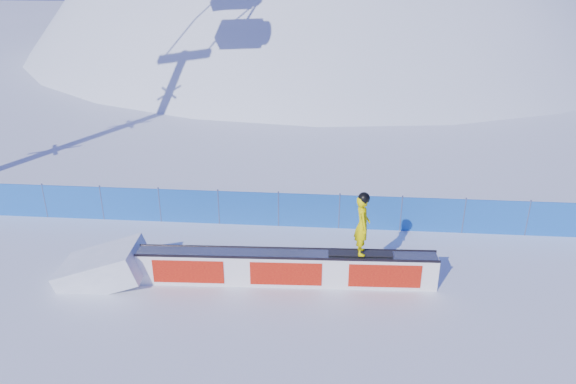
{
  "coord_description": "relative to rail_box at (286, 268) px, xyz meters",
  "views": [
    {
      "loc": [
        0.68,
        -12.07,
        8.67
      ],
      "look_at": [
        -0.61,
        3.56,
        1.67
      ],
      "focal_mm": 35.0,
      "sensor_mm": 36.0,
      "label": 1
    }
  ],
  "objects": [
    {
      "name": "ground",
      "position": [
        0.45,
        -1.09,
        -0.48
      ],
      "size": [
        160.0,
        160.0,
        0.0
      ],
      "primitive_type": "plane",
      "color": "white",
      "rests_on": "ground"
    },
    {
      "name": "snow_ramp",
      "position": [
        -5.12,
        -0.21,
        -0.48
      ],
      "size": [
        2.49,
        1.61,
        1.52
      ],
      "primitive_type": null,
      "rotation": [
        0.0,
        -0.31,
        0.04
      ],
      "color": "white",
      "rests_on": "ground"
    },
    {
      "name": "rail_box",
      "position": [
        0.0,
        0.0,
        0.0
      ],
      "size": [
        8.22,
        0.91,
        0.98
      ],
      "rotation": [
        0.0,
        0.0,
        0.04
      ],
      "color": "white",
      "rests_on": "ground"
    },
    {
      "name": "snowboarder",
      "position": [
        2.01,
        0.08,
        1.39
      ],
      "size": [
        1.74,
        0.64,
        1.81
      ],
      "rotation": [
        0.0,
        0.0,
        1.65
      ],
      "color": "black",
      "rests_on": "rail_box"
    },
    {
      "name": "snow_hill",
      "position": [
        0.45,
        40.91,
        -18.48
      ],
      "size": [
        64.0,
        64.0,
        64.0
      ],
      "color": "white",
      "rests_on": "ground"
    },
    {
      "name": "safety_fence",
      "position": [
        0.45,
        3.41,
        0.12
      ],
      "size": [
        22.05,
        0.05,
        1.3
      ],
      "color": "blue",
      "rests_on": "ground"
    }
  ]
}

